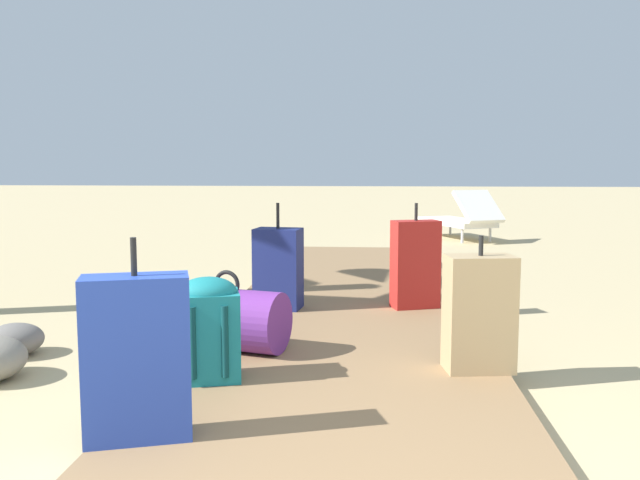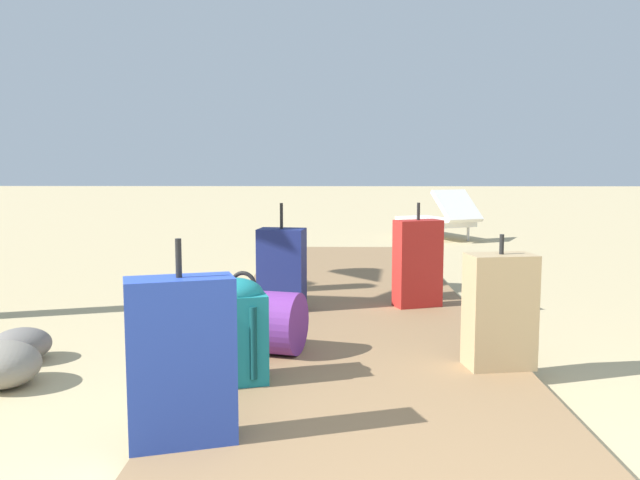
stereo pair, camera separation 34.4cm
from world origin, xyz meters
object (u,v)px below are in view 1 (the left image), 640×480
(lounge_chair, at_px, (462,218))
(suitcase_tan, at_px, (479,313))
(duffel_bag_purple, at_px, (227,319))
(suitcase_blue, at_px, (137,358))
(suitcase_red, at_px, (415,264))
(suitcase_navy, at_px, (278,268))
(backpack_teal, at_px, (208,326))

(lounge_chair, bearing_deg, suitcase_tan, -96.54)
(duffel_bag_purple, relative_size, suitcase_blue, 0.93)
(duffel_bag_purple, distance_m, suitcase_tan, 1.44)
(suitcase_blue, bearing_deg, lounge_chair, 73.95)
(duffel_bag_purple, xyz_separation_m, lounge_chair, (2.20, 6.59, 0.07))
(suitcase_red, bearing_deg, suitcase_navy, -173.99)
(duffel_bag_purple, relative_size, suitcase_tan, 1.05)
(lounge_chair, bearing_deg, duffel_bag_purple, -108.43)
(suitcase_navy, distance_m, suitcase_tan, 1.91)
(suitcase_blue, distance_m, suitcase_red, 2.83)
(backpack_teal, height_order, lounge_chair, lounge_chair)
(suitcase_tan, bearing_deg, duffel_bag_purple, 168.21)
(duffel_bag_purple, xyz_separation_m, suitcase_blue, (-0.07, -1.30, 0.15))
(suitcase_red, xyz_separation_m, lounge_chair, (1.03, 5.35, -0.08))
(suitcase_blue, bearing_deg, duffel_bag_purple, 86.76)
(backpack_teal, xyz_separation_m, suitcase_red, (1.14, 1.80, 0.06))
(suitcase_navy, distance_m, lounge_chair, 5.83)
(duffel_bag_purple, distance_m, suitcase_navy, 1.15)
(duffel_bag_purple, xyz_separation_m, backpack_teal, (0.02, -0.55, 0.09))
(duffel_bag_purple, height_order, suitcase_tan, suitcase_tan)
(suitcase_red, bearing_deg, suitcase_tan, -81.13)
(lounge_chair, bearing_deg, suitcase_navy, -110.66)
(suitcase_red, height_order, lounge_chair, suitcase_red)
(duffel_bag_purple, distance_m, backpack_teal, 0.56)
(suitcase_blue, relative_size, suitcase_tan, 1.12)
(backpack_teal, bearing_deg, suitcase_tan, 10.63)
(backpack_teal, height_order, suitcase_red, suitcase_red)
(suitcase_navy, relative_size, suitcase_tan, 1.11)
(suitcase_tan, height_order, lounge_chair, suitcase_tan)
(suitcase_blue, relative_size, suitcase_red, 1.01)
(suitcase_blue, bearing_deg, backpack_teal, 82.53)
(duffel_bag_purple, bearing_deg, backpack_teal, -87.48)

